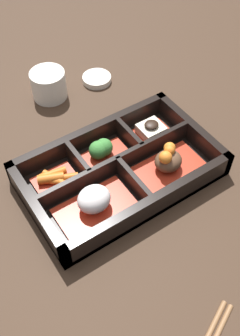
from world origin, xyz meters
The scene contains 10 objects.
ground_plane centered at (0.00, 0.00, 0.00)m, with size 3.00×3.00×0.00m, color #382619.
bento_base centered at (0.00, 0.00, 0.01)m, with size 0.31×0.19×0.01m.
bento_rim centered at (0.00, 0.00, 0.02)m, with size 0.31×0.19×0.05m.
bowl_stew centered at (-0.07, 0.04, 0.03)m, with size 0.12×0.07×0.05m.
bowl_rice centered at (0.07, 0.04, 0.03)m, with size 0.12×0.07×0.05m.
bowl_tofu centered at (-0.10, -0.04, 0.02)m, with size 0.07×0.05×0.03m.
bowl_greens centered at (0.00, -0.05, 0.03)m, with size 0.08×0.05×0.04m.
bowl_carrots centered at (0.10, -0.04, 0.02)m, with size 0.07×0.05×0.02m.
tea_cup centered at (0.00, -0.25, 0.03)m, with size 0.07×0.07×0.06m.
sauce_dish centered at (-0.10, -0.24, 0.01)m, with size 0.06×0.06×0.01m.
Camera 1 is at (0.23, 0.34, 0.52)m, focal length 42.00 mm.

